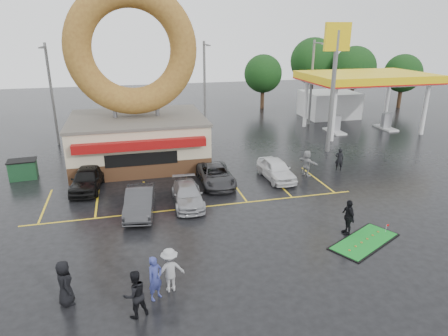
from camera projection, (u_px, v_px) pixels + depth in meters
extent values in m
plane|color=black|center=(212.00, 234.00, 20.81)|extent=(120.00, 120.00, 0.00)
cube|color=#472B19|center=(140.00, 155.00, 31.80)|extent=(10.00, 8.00, 1.20)
cube|color=beige|center=(138.00, 134.00, 31.22)|extent=(10.00, 8.00, 2.30)
cube|color=#59544C|center=(137.00, 118.00, 30.81)|extent=(10.20, 8.20, 0.20)
cube|color=maroon|center=(141.00, 145.00, 27.21)|extent=(9.00, 0.60, 0.60)
cylinder|color=slate|center=(115.00, 110.00, 30.20)|extent=(0.30, 0.30, 1.20)
cylinder|color=slate|center=(157.00, 108.00, 30.94)|extent=(0.30, 0.30, 1.20)
torus|color=brown|center=(132.00, 49.00, 29.11)|extent=(9.60, 2.00, 9.60)
cylinder|color=silver|center=(334.00, 115.00, 37.16)|extent=(0.40, 0.40, 5.00)
cylinder|color=silver|center=(425.00, 110.00, 39.48)|extent=(0.40, 0.40, 5.00)
cylinder|color=silver|center=(306.00, 104.00, 42.65)|extent=(0.40, 0.40, 5.00)
cylinder|color=silver|center=(387.00, 100.00, 44.97)|extent=(0.40, 0.40, 5.00)
cube|color=silver|center=(366.00, 80.00, 40.15)|extent=(12.00, 8.00, 0.50)
cube|color=yellow|center=(366.00, 76.00, 40.05)|extent=(12.30, 8.30, 0.70)
cube|color=#99999E|center=(335.00, 123.00, 40.90)|extent=(0.90, 0.60, 1.60)
cube|color=#99999E|center=(386.00, 120.00, 42.29)|extent=(0.90, 0.60, 1.60)
cube|color=silver|center=(329.00, 104.00, 47.80)|extent=(6.00, 5.00, 3.00)
cylinder|color=slate|center=(332.00, 94.00, 33.13)|extent=(0.36, 0.36, 10.00)
cube|color=yellow|center=(338.00, 37.00, 31.64)|extent=(2.20, 0.30, 2.20)
cylinder|color=slate|center=(52.00, 96.00, 35.29)|extent=(0.24, 0.24, 9.00)
cylinder|color=slate|center=(43.00, 47.00, 32.98)|extent=(0.12, 2.00, 0.12)
cube|color=slate|center=(41.00, 48.00, 32.08)|extent=(0.40, 0.18, 0.12)
cylinder|color=slate|center=(205.00, 88.00, 39.44)|extent=(0.24, 0.24, 9.00)
cylinder|color=slate|center=(206.00, 45.00, 37.13)|extent=(0.12, 2.00, 0.12)
cube|color=slate|center=(208.00, 45.00, 36.24)|extent=(0.40, 0.18, 0.12)
cylinder|color=slate|center=(311.00, 83.00, 43.13)|extent=(0.24, 0.24, 9.00)
cylinder|color=slate|center=(319.00, 43.00, 40.83)|extent=(0.12, 2.00, 0.12)
cube|color=slate|center=(323.00, 44.00, 39.93)|extent=(0.40, 0.18, 0.12)
cylinder|color=#332114|center=(351.00, 96.00, 53.78)|extent=(0.50, 0.50, 2.88)
sphere|color=black|center=(354.00, 68.00, 52.53)|extent=(5.60, 5.60, 5.60)
cylinder|color=#332114|center=(399.00, 98.00, 53.40)|extent=(0.50, 0.50, 2.52)
sphere|color=black|center=(403.00, 73.00, 52.31)|extent=(4.90, 4.90, 4.90)
cylinder|color=#332114|center=(311.00, 92.00, 56.45)|extent=(0.50, 0.50, 3.24)
sphere|color=black|center=(313.00, 61.00, 55.05)|extent=(6.30, 6.30, 6.30)
cylinder|color=#332114|center=(262.00, 99.00, 52.89)|extent=(0.50, 0.50, 2.52)
sphere|color=black|center=(263.00, 74.00, 51.80)|extent=(4.90, 4.90, 4.90)
imported|color=black|center=(87.00, 179.00, 26.29)|extent=(2.35, 4.65, 1.52)
imported|color=#303033|center=(140.00, 201.00, 22.97)|extent=(2.13, 4.59, 1.46)
imported|color=#9B9B9F|center=(188.00, 195.00, 24.16)|extent=(1.90, 4.32, 1.23)
imported|color=#323134|center=(216.00, 175.00, 27.29)|extent=(2.31, 4.74, 1.30)
imported|color=silver|center=(276.00, 169.00, 28.17)|extent=(1.84, 4.30, 1.45)
imported|color=navy|center=(155.00, 278.00, 15.58)|extent=(0.80, 0.76, 1.85)
imported|color=black|center=(135.00, 294.00, 14.61)|extent=(1.12, 1.00, 1.89)
imported|color=#959597|center=(170.00, 270.00, 16.07)|extent=(1.32, 0.89, 1.90)
imported|color=black|center=(65.00, 283.00, 15.27)|extent=(0.82, 1.04, 1.87)
imported|color=black|center=(348.00, 217.00, 20.59)|extent=(0.53, 1.13, 1.89)
imported|color=#969799|center=(307.00, 163.00, 28.81)|extent=(1.13, 1.83, 1.88)
imported|color=black|center=(339.00, 159.00, 29.92)|extent=(0.74, 0.63, 1.70)
cube|color=#1A4425|center=(23.00, 170.00, 28.29)|extent=(1.90, 1.35, 1.30)
cube|color=black|center=(364.00, 242.00, 20.03)|extent=(4.38, 3.42, 0.05)
cube|color=#147C24|center=(364.00, 241.00, 20.02)|extent=(4.14, 3.17, 0.03)
cylinder|color=silver|center=(386.00, 229.00, 20.80)|extent=(0.02, 0.02, 0.46)
cube|color=red|center=(388.00, 225.00, 20.75)|extent=(0.14, 0.01, 0.10)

